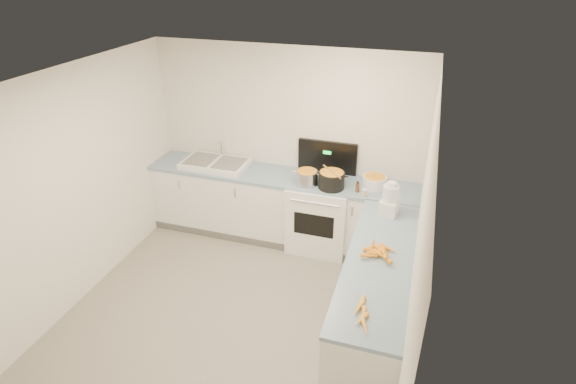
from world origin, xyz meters
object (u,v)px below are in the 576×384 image
(extract_bottle, at_px, (357,188))
(food_processor, at_px, (390,200))
(mixing_bowl, at_px, (374,181))
(steel_pot, at_px, (307,178))
(spice_jar, at_px, (364,194))
(stove, at_px, (320,214))
(black_pot, at_px, (331,181))
(sink, at_px, (215,163))

(extract_bottle, height_order, food_processor, food_processor)
(mixing_bowl, bearing_deg, food_processor, -68.07)
(steel_pot, distance_m, extract_bottle, 0.62)
(steel_pot, relative_size, spice_jar, 3.37)
(stove, bearing_deg, extract_bottle, -16.52)
(black_pot, height_order, spice_jar, black_pot)
(food_processor, bearing_deg, spice_jar, 136.74)
(spice_jar, relative_size, food_processor, 0.21)
(stove, distance_m, black_pot, 0.59)
(stove, relative_size, sink, 1.58)
(mixing_bowl, xyz_separation_m, extract_bottle, (-0.17, -0.20, -0.01))
(extract_bottle, xyz_separation_m, food_processor, (0.41, -0.39, 0.10))
(sink, xyz_separation_m, mixing_bowl, (2.09, 0.04, 0.03))
(sink, bearing_deg, mixing_bowl, 1.21)
(sink, relative_size, spice_jar, 10.66)
(spice_jar, bearing_deg, steel_pot, 171.82)
(black_pot, distance_m, mixing_bowl, 0.53)
(stove, height_order, spice_jar, stove)
(spice_jar, xyz_separation_m, food_processor, (0.31, -0.29, 0.12))
(steel_pot, distance_m, mixing_bowl, 0.82)
(steel_pot, xyz_separation_m, food_processor, (1.03, -0.40, 0.08))
(sink, bearing_deg, spice_jar, -7.00)
(sink, relative_size, black_pot, 2.74)
(stove, height_order, mixing_bowl, stove)
(mixing_bowl, distance_m, extract_bottle, 0.26)
(mixing_bowl, height_order, extract_bottle, mixing_bowl)
(food_processor, bearing_deg, mixing_bowl, 111.93)
(black_pot, height_order, extract_bottle, black_pot)
(stove, relative_size, mixing_bowl, 4.62)
(steel_pot, height_order, extract_bottle, steel_pot)
(stove, distance_m, sink, 1.54)
(steel_pot, bearing_deg, black_pot, 0.32)
(steel_pot, relative_size, extract_bottle, 2.36)
(steel_pot, bearing_deg, extract_bottle, -1.02)
(spice_jar, bearing_deg, food_processor, -43.26)
(black_pot, distance_m, food_processor, 0.83)
(stove, height_order, food_processor, stove)
(mixing_bowl, distance_m, food_processor, 0.64)
(sink, xyz_separation_m, extract_bottle, (1.92, -0.16, 0.02))
(food_processor, bearing_deg, extract_bottle, 136.53)
(sink, bearing_deg, steel_pot, -6.34)
(steel_pot, height_order, mixing_bowl, steel_pot)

